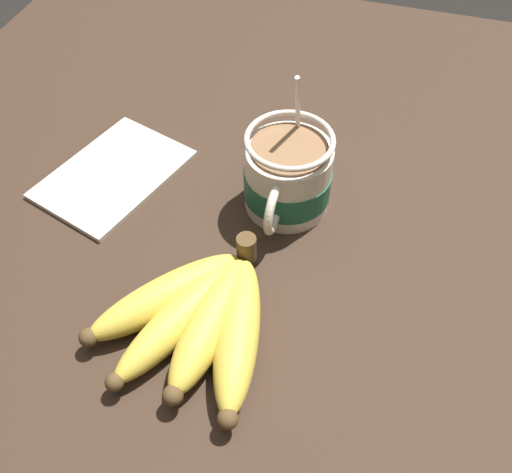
# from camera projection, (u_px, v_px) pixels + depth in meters

# --- Properties ---
(table) EXTENTS (1.05, 1.05, 0.04)m
(table) POSITION_uv_depth(u_px,v_px,m) (283.00, 247.00, 0.62)
(table) COLOR #332319
(table) RESTS_ON ground
(coffee_mug) EXTENTS (0.14, 0.09, 0.16)m
(coffee_mug) POSITION_uv_depth(u_px,v_px,m) (287.00, 177.00, 0.61)
(coffee_mug) COLOR beige
(coffee_mug) RESTS_ON table
(banana_bunch) EXTENTS (0.19, 0.18, 0.04)m
(banana_bunch) POSITION_uv_depth(u_px,v_px,m) (200.00, 317.00, 0.52)
(banana_bunch) COLOR #4C381E
(banana_bunch) RESTS_ON table
(napkin) EXTENTS (0.20, 0.16, 0.01)m
(napkin) POSITION_uv_depth(u_px,v_px,m) (114.00, 174.00, 0.67)
(napkin) COLOR beige
(napkin) RESTS_ON table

